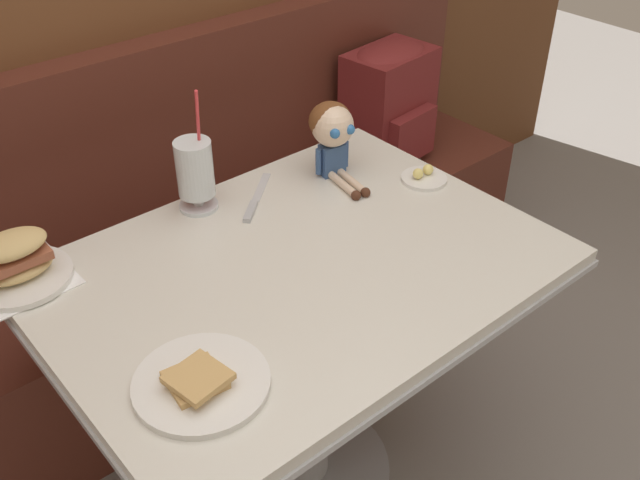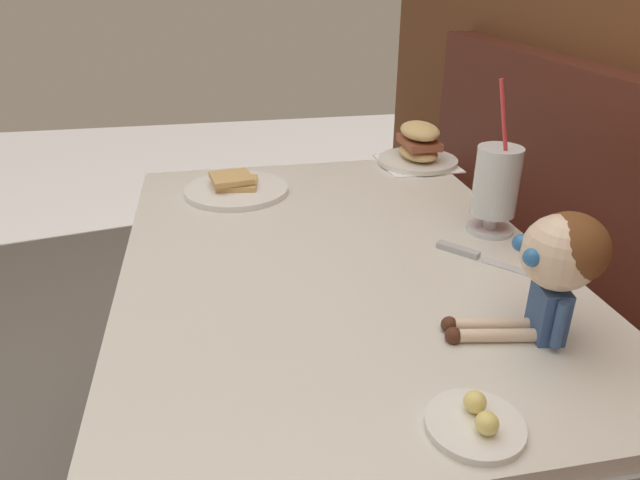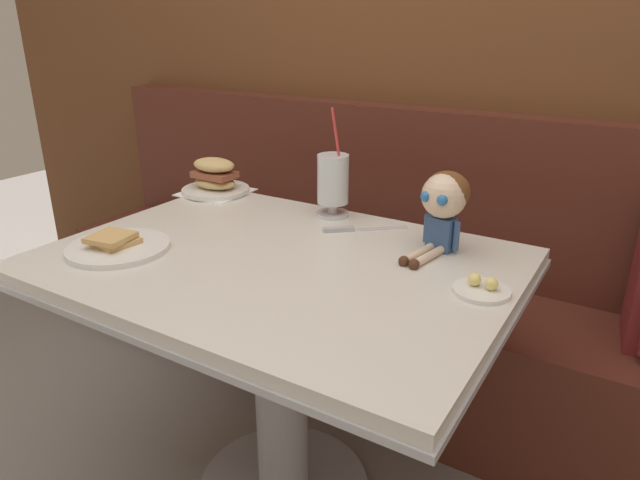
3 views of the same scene
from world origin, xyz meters
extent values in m
cube|color=#512319|center=(0.00, 0.77, 0.23)|extent=(2.60, 0.48, 0.45)
cube|color=silver|center=(0.00, 0.18, 0.72)|extent=(1.10, 0.80, 0.03)
cube|color=#B7BABF|center=(0.00, 0.18, 0.70)|extent=(1.11, 0.81, 0.02)
cylinder|color=#A5A8AD|center=(0.00, 0.18, 0.37)|extent=(0.14, 0.14, 0.65)
cylinder|color=white|center=(-0.36, 0.01, 0.75)|extent=(0.25, 0.25, 0.01)
cube|color=tan|center=(-0.37, 0.01, 0.76)|extent=(0.11, 0.11, 0.01)
cube|color=tan|center=(-0.37, 0.00, 0.78)|extent=(0.11, 0.11, 0.01)
cylinder|color=silver|center=(-0.04, 0.52, 0.74)|extent=(0.10, 0.10, 0.01)
cylinder|color=silver|center=(-0.04, 0.52, 0.77)|extent=(0.03, 0.03, 0.03)
cylinder|color=silver|center=(-0.04, 0.52, 0.85)|extent=(0.09, 0.09, 0.14)
cylinder|color=pink|center=(-0.04, 0.52, 0.84)|extent=(0.08, 0.08, 0.11)
cylinder|color=#DB383D|center=(-0.02, 0.51, 0.95)|extent=(0.02, 0.05, 0.22)
cube|color=white|center=(-0.49, 0.52, 0.74)|extent=(0.20, 0.20, 0.00)
cylinder|color=white|center=(-0.49, 0.52, 0.75)|extent=(0.22, 0.22, 0.01)
ellipsoid|color=tan|center=(-0.49, 0.52, 0.77)|extent=(0.15, 0.10, 0.04)
cube|color=#995138|center=(-0.49, 0.52, 0.80)|extent=(0.14, 0.09, 0.02)
ellipsoid|color=tan|center=(-0.49, 0.52, 0.83)|extent=(0.15, 0.10, 0.04)
cylinder|color=white|center=(0.48, 0.25, 0.74)|extent=(0.12, 0.12, 0.01)
sphere|color=#F4E07A|center=(0.46, 0.25, 0.76)|extent=(0.03, 0.03, 0.03)
sphere|color=#F4E07A|center=(0.49, 0.25, 0.76)|extent=(0.03, 0.03, 0.03)
cube|color=silver|center=(0.13, 0.49, 0.74)|extent=(0.12, 0.11, 0.00)
cube|color=#B2B5BA|center=(0.04, 0.41, 0.75)|extent=(0.08, 0.07, 0.01)
cube|color=#385689|center=(0.32, 0.43, 0.78)|extent=(0.07, 0.05, 0.08)
sphere|color=beige|center=(0.32, 0.43, 0.88)|extent=(0.11, 0.11, 0.11)
ellipsoid|color=brown|center=(0.32, 0.44, 0.89)|extent=(0.13, 0.12, 0.10)
sphere|color=#2D6BB2|center=(0.29, 0.39, 0.88)|extent=(0.03, 0.03, 0.03)
sphere|color=#2D6BB2|center=(0.33, 0.38, 0.88)|extent=(0.03, 0.03, 0.03)
cylinder|color=beige|center=(0.29, 0.35, 0.75)|extent=(0.04, 0.12, 0.02)
cylinder|color=beige|center=(0.32, 0.35, 0.75)|extent=(0.04, 0.12, 0.02)
sphere|color=#4C2819|center=(0.28, 0.29, 0.75)|extent=(0.03, 0.03, 0.03)
sphere|color=#4C2819|center=(0.31, 0.29, 0.75)|extent=(0.03, 0.03, 0.03)
cylinder|color=#385689|center=(0.28, 0.44, 0.79)|extent=(0.02, 0.02, 0.07)
cylinder|color=#385689|center=(0.36, 0.42, 0.79)|extent=(0.02, 0.02, 0.07)
camera|label=1|loc=(-0.79, -0.82, 1.71)|focal=40.79mm
camera|label=2|loc=(0.95, -0.03, 1.24)|focal=31.84mm
camera|label=3|loc=(0.74, -0.84, 1.27)|focal=31.86mm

